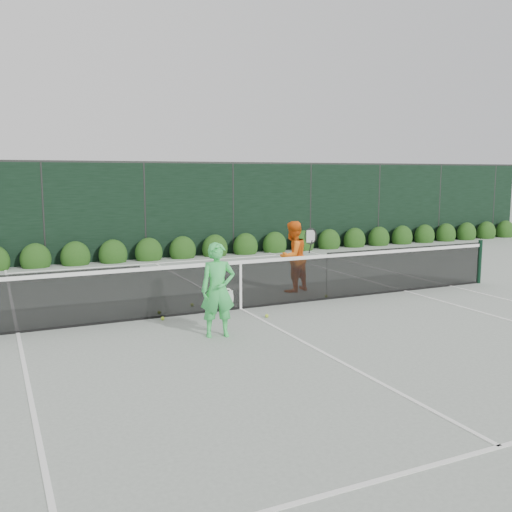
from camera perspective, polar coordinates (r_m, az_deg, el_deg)
name	(u,v)px	position (r m, az deg, el deg)	size (l,w,h in m)	color
ground	(241,309)	(11.41, -1.54, -5.32)	(80.00, 80.00, 0.00)	gray
tennis_net	(239,283)	(11.29, -1.67, -2.71)	(12.90, 0.10, 1.07)	black
player_woman	(218,290)	(9.40, -3.83, -3.41)	(0.66, 0.48, 1.56)	#3ED35D
player_man	(293,257)	(12.97, 3.69, -0.05)	(0.98, 0.86, 1.61)	orange
court_lines	(241,309)	(11.41, -1.55, -5.29)	(11.03, 23.83, 0.01)	white
windscreen_fence	(311,250)	(8.75, 5.54, 0.58)	(32.00, 21.07, 3.06)	black
hedge_row	(149,253)	(18.04, -10.68, 0.33)	(31.66, 0.65, 0.94)	#11350E
tennis_balls	(224,309)	(11.27, -3.22, -5.32)	(3.81, 1.52, 0.07)	#AFD42F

